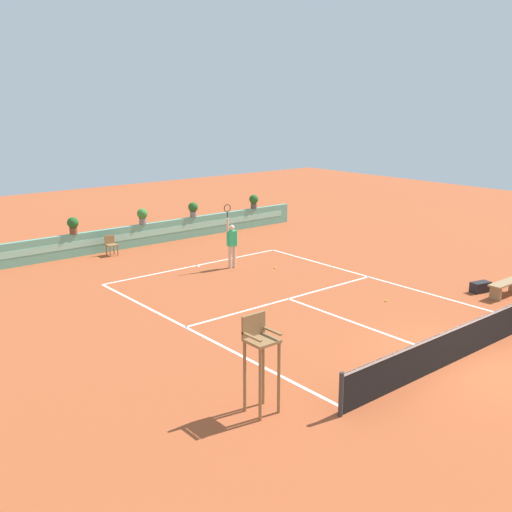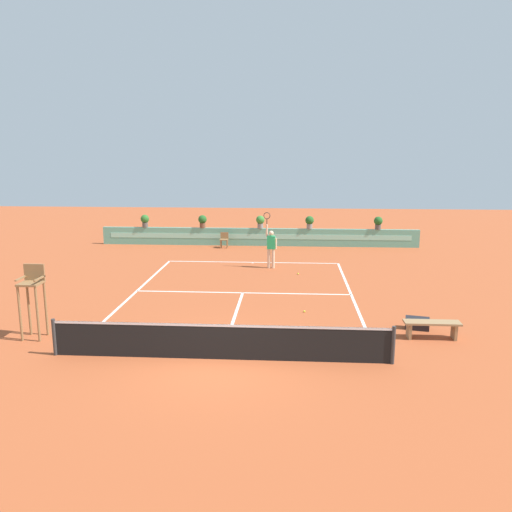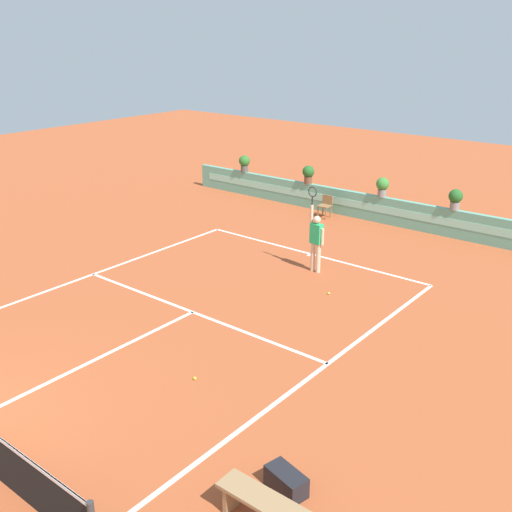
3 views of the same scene
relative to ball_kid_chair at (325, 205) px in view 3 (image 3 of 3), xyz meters
The scene contains 13 objects.
ground_plane 9.85m from the ball_kid_chair, 79.02° to the right, with size 60.00×60.00×0.00m, color #A84C28.
court_lines 9.15m from the ball_kid_chair, 78.16° to the right, with size 8.32×11.94×0.01m.
back_wall_barrier 2.01m from the ball_kid_chair, 21.29° to the left, with size 18.00×0.21×1.00m.
ball_kid_chair is the anchor object (origin of this frame).
bench_courtside 15.79m from the ball_kid_chair, 60.56° to the right, with size 1.60×0.44×0.51m.
gear_bag 14.99m from the ball_kid_chair, 59.80° to the right, with size 0.70×0.36×0.36m, color black.
tennis_player 5.70m from the ball_kid_chair, 60.49° to the right, with size 0.62×0.25×2.58m.
tennis_ball_near_baseline 12.27m from the ball_kid_chair, 70.15° to the right, with size 0.07×0.07×0.07m, color #CCE033.
tennis_ball_mid_court 7.34m from the ball_kid_chair, 56.63° to the right, with size 0.07×0.07×0.07m, color #CCE033.
potted_plant_right 4.90m from the ball_kid_chair, ahead, with size 0.48×0.48×0.72m.
potted_plant_centre 2.30m from the ball_kid_chair, 20.33° to the left, with size 0.48×0.48×0.72m.
potted_plant_far_left 4.81m from the ball_kid_chair, behind, with size 0.48×0.48×0.72m.
potted_plant_left 1.78m from the ball_kid_chair, 151.11° to the left, with size 0.48×0.48×0.72m.
Camera 3 is at (10.06, -3.55, 6.85)m, focal length 42.36 mm.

